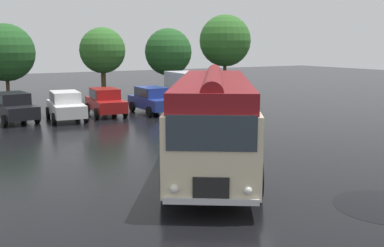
% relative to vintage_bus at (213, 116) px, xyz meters
% --- Properties ---
extents(ground_plane, '(120.00, 120.00, 0.00)m').
position_rel_vintage_bus_xyz_m(ground_plane, '(0.17, -0.78, -1.89)').
color(ground_plane, black).
extents(vintage_bus, '(7.53, 9.80, 3.49)m').
position_rel_vintage_bus_xyz_m(vintage_bus, '(0.00, 0.00, 0.00)').
color(vintage_bus, beige).
rests_on(vintage_bus, ground).
extents(car_near_left, '(2.35, 4.38, 1.66)m').
position_rel_vintage_bus_xyz_m(car_near_left, '(-4.61, 14.08, -1.05)').
color(car_near_left, black).
rests_on(car_near_left, ground).
extents(car_mid_left, '(2.24, 4.34, 1.66)m').
position_rel_vintage_bus_xyz_m(car_mid_left, '(-1.83, 13.24, -1.05)').
color(car_mid_left, silver).
rests_on(car_mid_left, ground).
extents(car_mid_right, '(2.23, 4.33, 1.66)m').
position_rel_vintage_bus_xyz_m(car_mid_right, '(0.79, 13.87, -1.05)').
color(car_mid_right, maroon).
rests_on(car_mid_right, ground).
extents(car_far_right, '(2.03, 4.24, 1.66)m').
position_rel_vintage_bus_xyz_m(car_far_right, '(3.74, 13.24, -1.05)').
color(car_far_right, navy).
rests_on(car_far_right, ground).
extents(box_van, '(2.54, 5.85, 2.50)m').
position_rel_vintage_bus_xyz_m(box_van, '(6.77, 13.16, -0.53)').
color(box_van, '#B2B7BC').
rests_on(box_van, ground).
extents(tree_left_of_centre, '(4.13, 4.13, 5.88)m').
position_rel_vintage_bus_xyz_m(tree_left_of_centre, '(-3.93, 21.81, 2.01)').
color(tree_left_of_centre, '#4C3823').
rests_on(tree_left_of_centre, ground).
extents(tree_centre, '(3.55, 3.55, 5.71)m').
position_rel_vintage_bus_xyz_m(tree_centre, '(3.07, 21.01, 1.96)').
color(tree_centre, '#4C3823').
rests_on(tree_centre, ground).
extents(tree_right_of_centre, '(3.91, 3.91, 5.73)m').
position_rel_vintage_bus_xyz_m(tree_right_of_centre, '(8.80, 20.75, 1.89)').
color(tree_right_of_centre, '#4C3823').
rests_on(tree_right_of_centre, ground).
extents(tree_far_right, '(4.66, 4.66, 7.05)m').
position_rel_vintage_bus_xyz_m(tree_far_right, '(14.76, 21.18, 2.89)').
color(tree_far_right, '#4C3823').
rests_on(tree_far_right, ground).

